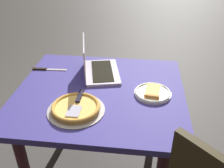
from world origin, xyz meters
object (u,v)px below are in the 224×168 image
(pizza_plate, at_px, (153,93))
(table_knife, at_px, (46,69))
(pizza_tray, at_px, (76,108))
(laptop, at_px, (96,67))
(dining_table, at_px, (100,104))

(pizza_plate, height_order, table_knife, pizza_plate)
(pizza_plate, distance_m, pizza_tray, 0.46)
(pizza_plate, bearing_deg, pizza_tray, -153.55)
(table_knife, bearing_deg, laptop, -1.95)
(dining_table, relative_size, pizza_plate, 4.70)
(pizza_plate, xyz_separation_m, pizza_tray, (-0.42, -0.21, 0.01))
(pizza_plate, distance_m, table_knife, 0.77)
(dining_table, relative_size, laptop, 2.62)
(pizza_plate, bearing_deg, table_knife, 162.77)
(pizza_tray, bearing_deg, table_knife, 126.52)
(dining_table, distance_m, pizza_tray, 0.27)
(laptop, relative_size, table_knife, 1.62)
(dining_table, xyz_separation_m, laptop, (-0.06, 0.20, 0.16))
(laptop, relative_size, pizza_plate, 1.79)
(pizza_plate, relative_size, table_knife, 0.90)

